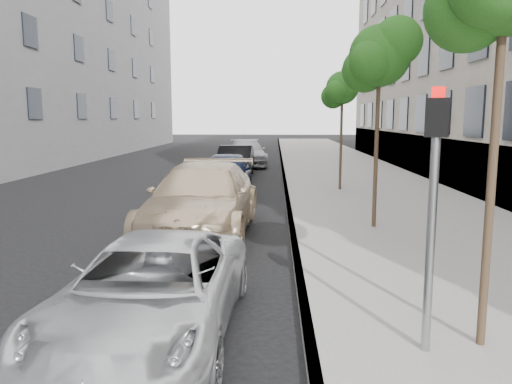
# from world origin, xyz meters

# --- Properties ---
(sidewalk) EXTENTS (6.40, 72.00, 0.14)m
(sidewalk) POSITION_xyz_m (4.30, 24.00, 0.07)
(sidewalk) COLOR gray
(sidewalk) RESTS_ON ground
(curb) EXTENTS (0.15, 72.00, 0.14)m
(curb) POSITION_xyz_m (1.18, 24.00, 0.07)
(curb) COLOR #9E9B93
(curb) RESTS_ON ground
(tree_mid) EXTENTS (1.78, 1.58, 5.00)m
(tree_mid) POSITION_xyz_m (3.23, 8.00, 4.26)
(tree_mid) COLOR #38281C
(tree_mid) RESTS_ON sidewalk
(tree_far) EXTENTS (1.59, 1.39, 4.54)m
(tree_far) POSITION_xyz_m (3.23, 14.50, 3.89)
(tree_far) COLOR #38281C
(tree_far) RESTS_ON sidewalk
(signal_pole) EXTENTS (0.29, 0.26, 3.00)m
(signal_pole) POSITION_xyz_m (2.49, 1.31, 2.02)
(signal_pole) COLOR #939699
(signal_pole) RESTS_ON sidewalk
(minivan) EXTENTS (2.24, 4.63, 1.27)m
(minivan) POSITION_xyz_m (-0.82, 1.79, 0.64)
(minivan) COLOR silver
(minivan) RESTS_ON ground
(suv) EXTENTS (2.59, 5.92, 1.69)m
(suv) POSITION_xyz_m (-1.01, 7.59, 0.85)
(suv) COLOR #CCB391
(suv) RESTS_ON ground
(sedan_blue) EXTENTS (1.94, 4.59, 1.55)m
(sedan_blue) POSITION_xyz_m (-1.06, 14.15, 0.77)
(sedan_blue) COLOR #101935
(sedan_blue) RESTS_ON ground
(sedan_black) EXTENTS (1.63, 4.51, 1.48)m
(sedan_black) POSITION_xyz_m (-1.14, 19.55, 0.74)
(sedan_black) COLOR black
(sedan_black) RESTS_ON ground
(sedan_rear) EXTENTS (2.72, 5.47, 1.53)m
(sedan_rear) POSITION_xyz_m (-0.91, 25.02, 0.76)
(sedan_rear) COLOR #A5A7AE
(sedan_rear) RESTS_ON ground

